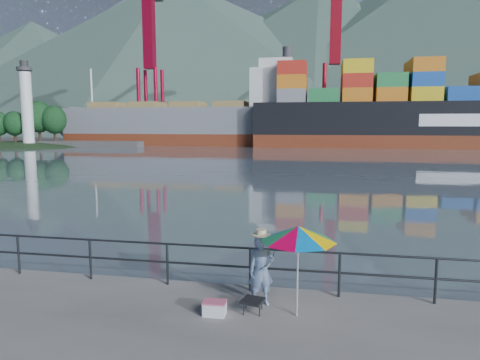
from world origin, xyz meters
name	(u,v)px	position (x,y,z in m)	size (l,w,h in m)	color
harbor_water	(312,137)	(0.00, 130.00, 0.00)	(500.00, 280.00, 0.00)	#52606A
far_dock	(354,141)	(10.00, 93.00, 0.00)	(200.00, 40.00, 0.40)	#514F4C
guardrail	(208,266)	(0.00, 1.70, 0.52)	(22.00, 0.06, 1.03)	#2D3033
mountains	(402,56)	(38.82, 207.75, 35.55)	(600.00, 332.80, 80.00)	#385147
lighthouse_islet	(4,144)	(-54.97, 61.99, 0.26)	(48.00, 26.40, 19.20)	#263F1E
port_cranes	(472,61)	(31.00, 84.00, 16.00)	(116.00, 28.00, 38.40)	#AC0A27
container_stacks	(461,129)	(32.64, 93.34, 2.82)	(58.00, 5.40, 7.80)	#194CA5
fisherman	(261,270)	(1.35, 0.99, 0.75)	(0.55, 0.36, 1.50)	#1F4E8E
beach_umbrella	(298,234)	(2.13, 0.57, 1.68)	(1.54, 1.54, 1.84)	white
folding_stool	(253,305)	(1.24, 0.57, 0.15)	(0.50, 0.50, 0.27)	black
cooler_bag	(215,309)	(0.51, 0.30, 0.13)	(0.45, 0.30, 0.26)	silver
fishing_rod	(274,286)	(1.53, 2.06, 0.00)	(0.02, 0.02, 2.17)	black
bulk_carrier	(203,123)	(-20.24, 73.98, 4.13)	(51.04, 8.83, 14.50)	maroon
container_ship	(453,113)	(24.96, 72.58, 5.79)	(65.00, 10.83, 18.10)	maroon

